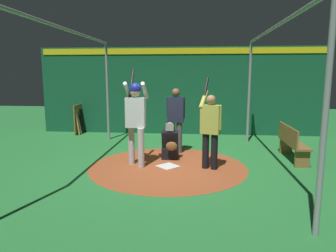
{
  "coord_description": "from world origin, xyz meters",
  "views": [
    {
      "loc": [
        6.82,
        0.66,
        2.09
      ],
      "look_at": [
        0.0,
        0.0,
        0.95
      ],
      "focal_mm": 32.98,
      "sensor_mm": 36.0,
      "label": 1
    }
  ],
  "objects": [
    {
      "name": "batter",
      "position": [
        -0.04,
        -0.75,
        1.18
      ],
      "size": [
        0.68,
        0.49,
        2.23
      ],
      "color": "#BCBCC0",
      "rests_on": "ground"
    },
    {
      "name": "bench",
      "position": [
        -0.88,
        2.99,
        0.44
      ],
      "size": [
        1.55,
        0.36,
        0.85
      ],
      "color": "olive",
      "rests_on": "ground"
    },
    {
      "name": "back_wall",
      "position": [
        -4.12,
        0.0,
        1.54
      ],
      "size": [
        0.23,
        9.94,
        3.04
      ],
      "color": "#145133",
      "rests_on": "ground"
    },
    {
      "name": "ground_plane",
      "position": [
        0.0,
        0.0,
        0.0
      ],
      "size": [
        25.94,
        25.94,
        0.0
      ],
      "primitive_type": "plane",
      "color": "#287A38"
    },
    {
      "name": "visitor",
      "position": [
        0.05,
        0.94,
        0.96
      ],
      "size": [
        0.63,
        0.51,
        2.03
      ],
      "rotation": [
        0.0,
        0.0,
        -0.32
      ],
      "color": "black",
      "rests_on": "ground"
    },
    {
      "name": "catcher",
      "position": [
        -0.69,
        -0.01,
        0.36
      ],
      "size": [
        0.58,
        0.4,
        0.93
      ],
      "color": "black",
      "rests_on": "ground"
    },
    {
      "name": "home_plate",
      "position": [
        0.0,
        0.0,
        0.01
      ],
      "size": [
        0.59,
        0.59,
        0.01
      ],
      "primitive_type": "cube",
      "rotation": [
        0.0,
        0.0,
        0.79
      ],
      "color": "white",
      "rests_on": "dirt_circle"
    },
    {
      "name": "umpire",
      "position": [
        -1.31,
        0.08,
        0.98
      ],
      "size": [
        0.22,
        0.49,
        1.74
      ],
      "color": "#4C4C51",
      "rests_on": "ground"
    },
    {
      "name": "bat_rack",
      "position": [
        -3.88,
        -3.55,
        0.49
      ],
      "size": [
        1.06,
        0.21,
        1.05
      ],
      "color": "olive",
      "rests_on": "ground"
    },
    {
      "name": "cage_frame",
      "position": [
        0.0,
        0.0,
        2.17
      ],
      "size": [
        5.83,
        4.54,
        3.1
      ],
      "color": "gray",
      "rests_on": "ground"
    },
    {
      "name": "dirt_circle",
      "position": [
        0.0,
        0.0,
        0.0
      ],
      "size": [
        3.6,
        3.6,
        0.01
      ],
      "primitive_type": "cylinder",
      "color": "#9E4C28",
      "rests_on": "ground"
    }
  ]
}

